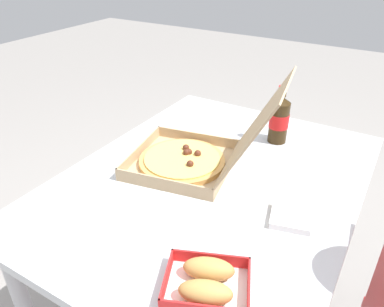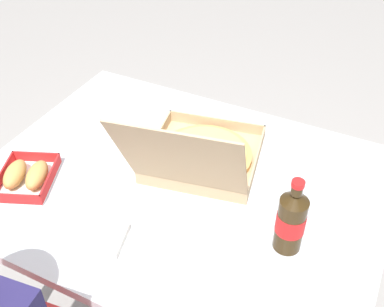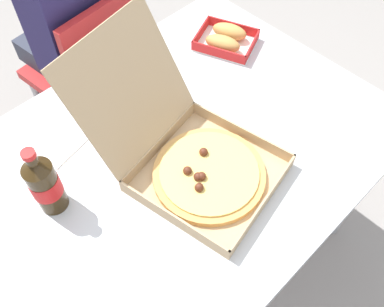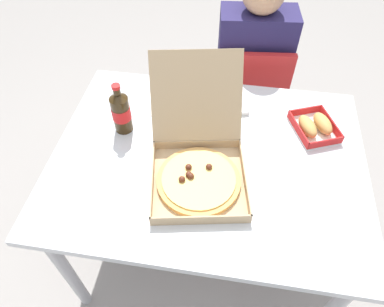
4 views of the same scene
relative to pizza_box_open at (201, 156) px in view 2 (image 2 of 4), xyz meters
name	(u,v)px [view 2 (image 2 of 4)]	position (x,y,z in m)	size (l,w,h in m)	color
dining_table	(181,201)	(0.03, 0.09, -0.13)	(1.19, 0.90, 0.74)	silver
pizza_box_open	(201,156)	(0.00, 0.00, 0.00)	(0.42, 0.55, 0.34)	tan
bread_side_box	(26,176)	(0.43, 0.29, -0.02)	(0.21, 0.23, 0.06)	white
cola_bottle	(291,220)	(-0.33, 0.18, 0.05)	(0.07, 0.07, 0.22)	#33230F
paper_menu	(204,274)	(-0.18, 0.36, -0.05)	(0.21, 0.15, 0.00)	white
napkin_pile	(103,238)	(0.10, 0.38, -0.04)	(0.11, 0.11, 0.02)	white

